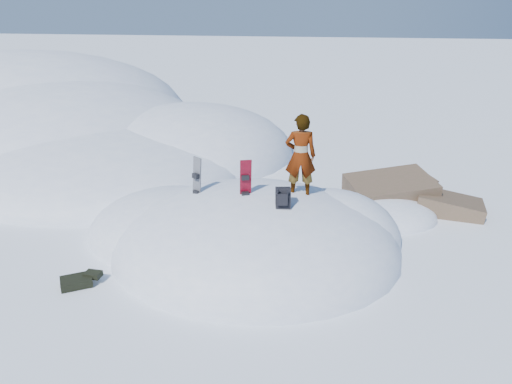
# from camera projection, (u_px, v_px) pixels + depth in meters

# --- Properties ---
(ground) EXTENTS (120.00, 120.00, 0.00)m
(ground) POSITION_uv_depth(u_px,v_px,m) (255.00, 250.00, 12.16)
(ground) COLOR white
(ground) RESTS_ON ground
(snow_mound) EXTENTS (8.00, 6.00, 3.00)m
(snow_mound) POSITION_uv_depth(u_px,v_px,m) (249.00, 245.00, 12.40)
(snow_mound) COLOR white
(snow_mound) RESTS_ON ground
(snow_ridge) EXTENTS (21.50, 18.50, 6.40)m
(snow_ridge) POSITION_uv_depth(u_px,v_px,m) (53.00, 131.00, 22.42)
(snow_ridge) COLOR white
(snow_ridge) RESTS_ON ground
(rock_outcrop) EXTENTS (4.68, 4.41, 1.68)m
(rock_outcrop) POSITION_uv_depth(u_px,v_px,m) (395.00, 207.00, 14.49)
(rock_outcrop) COLOR brown
(rock_outcrop) RESTS_ON ground
(snowboard_red) EXTENTS (0.31, 0.27, 1.41)m
(snowboard_red) POSITION_uv_depth(u_px,v_px,m) (245.00, 187.00, 11.48)
(snowboard_red) COLOR #B90925
(snowboard_red) RESTS_ON snow_mound
(snowboard_dark) EXTENTS (0.30, 0.29, 1.43)m
(snowboard_dark) POSITION_uv_depth(u_px,v_px,m) (197.00, 186.00, 11.93)
(snowboard_dark) COLOR black
(snowboard_dark) RESTS_ON snow_mound
(backpack) EXTENTS (0.37, 0.41, 0.55)m
(backpack) POSITION_uv_depth(u_px,v_px,m) (283.00, 198.00, 10.95)
(backpack) COLOR black
(backpack) RESTS_ON snow_mound
(gear_pile) EXTENTS (0.87, 0.70, 0.23)m
(gear_pile) POSITION_uv_depth(u_px,v_px,m) (79.00, 280.00, 10.66)
(gear_pile) COLOR black
(gear_pile) RESTS_ON ground
(person) EXTENTS (0.76, 0.54, 1.98)m
(person) POSITION_uv_depth(u_px,v_px,m) (300.00, 156.00, 11.48)
(person) COLOR slate
(person) RESTS_ON snow_mound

